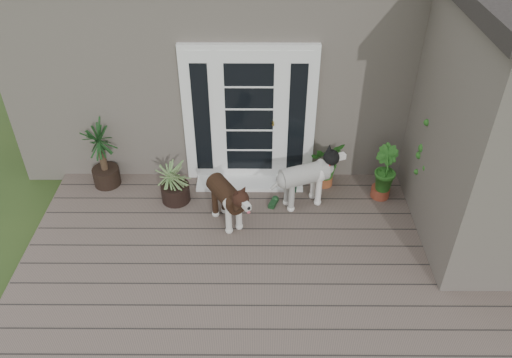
{
  "coord_description": "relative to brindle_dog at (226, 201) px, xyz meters",
  "views": [
    {
      "loc": [
        -0.07,
        -3.74,
        4.8
      ],
      "look_at": [
        -0.1,
        1.75,
        0.7
      ],
      "focal_mm": 35.46,
      "sensor_mm": 36.0,
      "label": 1
    }
  ],
  "objects": [
    {
      "name": "sapling",
      "position": [
        2.76,
        0.28,
        0.4
      ],
      "size": [
        0.53,
        0.53,
        1.54
      ],
      "primitive_type": null,
      "rotation": [
        0.0,
        0.0,
        -0.2
      ],
      "color": "#25611B",
      "rests_on": "deck"
    },
    {
      "name": "door_step",
      "position": [
        0.3,
        0.87,
        -0.34
      ],
      "size": [
        1.6,
        0.4,
        0.05
      ],
      "primitive_type": "cube",
      "color": "white",
      "rests_on": "deck"
    },
    {
      "name": "yucca",
      "position": [
        -1.87,
        0.87,
        0.18
      ],
      "size": [
        0.89,
        0.89,
        1.09
      ],
      "primitive_type": null,
      "rotation": [
        0.0,
        0.0,
        0.2
      ],
      "color": "black",
      "rests_on": "deck"
    },
    {
      "name": "clog_left",
      "position": [
        0.97,
        0.78,
        -0.33
      ],
      "size": [
        0.16,
        0.27,
        0.08
      ],
      "primitive_type": null,
      "rotation": [
        0.0,
        0.0,
        -0.15
      ],
      "color": "black",
      "rests_on": "deck"
    },
    {
      "name": "house_main",
      "position": [
        0.5,
        3.12,
        1.06
      ],
      "size": [
        7.4,
        4.0,
        3.1
      ],
      "primitive_type": "cube",
      "color": "#665E54",
      "rests_on": "ground"
    },
    {
      "name": "deck",
      "position": [
        0.5,
        -1.13,
        -0.43
      ],
      "size": [
        6.2,
        4.6,
        0.12
      ],
      "primitive_type": "cube",
      "color": "#6B5B4C",
      "rests_on": "ground"
    },
    {
      "name": "brindle_dog",
      "position": [
        0.0,
        0.0,
        0.0
      ],
      "size": [
        0.78,
        0.94,
        0.73
      ],
      "primitive_type": null,
      "rotation": [
        0.0,
        0.0,
        3.7
      ],
      "color": "#331F12",
      "rests_on": "deck"
    },
    {
      "name": "clog_right",
      "position": [
        0.65,
        0.38,
        -0.33
      ],
      "size": [
        0.21,
        0.28,
        0.08
      ],
      "primitive_type": null,
      "rotation": [
        0.0,
        0.0,
        -0.38
      ],
      "color": "#16381B",
      "rests_on": "deck"
    },
    {
      "name": "herb_b",
      "position": [
        2.23,
        0.58,
        -0.05
      ],
      "size": [
        0.53,
        0.53,
        0.63
      ],
      "primitive_type": "imported",
      "rotation": [
        0.0,
        0.0,
        1.89
      ],
      "color": "#1D5418",
      "rests_on": "deck"
    },
    {
      "name": "door_unit",
      "position": [
        0.3,
        1.07,
        0.71
      ],
      "size": [
        1.9,
        0.14,
        2.15
      ],
      "primitive_type": "cube",
      "color": "white",
      "rests_on": "deck"
    },
    {
      "name": "herb_a",
      "position": [
        1.44,
        0.87,
        -0.06
      ],
      "size": [
        0.67,
        0.67,
        0.62
      ],
      "primitive_type": "imported",
      "rotation": [
        0.0,
        0.0,
        0.97
      ],
      "color": "#1C601B",
      "rests_on": "deck"
    },
    {
      "name": "house_wing",
      "position": [
        3.4,
        -0.03,
        1.06
      ],
      "size": [
        1.6,
        2.4,
        3.1
      ],
      "primitive_type": "cube",
      "color": "#665E54",
      "rests_on": "ground"
    },
    {
      "name": "herb_c",
      "position": [
        2.77,
        0.67,
        -0.12
      ],
      "size": [
        0.35,
        0.35,
        0.5
      ],
      "primitive_type": "imported",
      "rotation": [
        0.0,
        0.0,
        4.8
      ],
      "color": "#18571D",
      "rests_on": "deck"
    },
    {
      "name": "spider_plant",
      "position": [
        -0.77,
        0.48,
        -0.0
      ],
      "size": [
        0.74,
        0.74,
        0.73
      ],
      "primitive_type": null,
      "rotation": [
        0.0,
        0.0,
        -0.09
      ],
      "color": "#8FA666",
      "rests_on": "deck"
    },
    {
      "name": "white_dog",
      "position": [
        1.07,
        0.4,
        0.02
      ],
      "size": [
        1.0,
        0.7,
        0.76
      ],
      "primitive_type": null,
      "rotation": [
        0.0,
        0.0,
        -1.2
      ],
      "color": "silver",
      "rests_on": "deck"
    }
  ]
}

